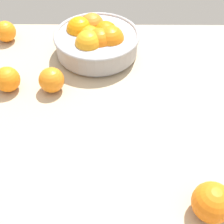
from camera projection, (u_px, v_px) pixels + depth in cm
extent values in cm
cube|color=tan|center=(128.00, 139.00, 80.15)|extent=(119.42, 103.12, 3.00)
cylinder|color=#99999E|center=(97.00, 53.00, 102.03)|extent=(23.35, 23.35, 1.20)
cylinder|color=#99999E|center=(97.00, 43.00, 99.48)|extent=(25.38, 25.38, 5.87)
torus|color=#99999E|center=(97.00, 35.00, 97.37)|extent=(26.58, 26.58, 1.20)
sphere|color=orange|center=(112.00, 38.00, 97.47)|extent=(7.39, 7.39, 7.39)
sphere|color=orange|center=(105.00, 34.00, 100.59)|extent=(8.18, 8.18, 8.18)
sphere|color=orange|center=(92.00, 25.00, 101.60)|extent=(7.75, 7.75, 7.75)
sphere|color=orange|center=(80.00, 30.00, 99.89)|extent=(8.31, 8.31, 8.31)
sphere|color=orange|center=(90.00, 38.00, 98.57)|extent=(7.77, 7.77, 7.77)
sphere|color=orange|center=(88.00, 44.00, 94.49)|extent=(8.04, 8.04, 8.04)
sphere|color=orange|center=(100.00, 42.00, 95.99)|extent=(8.14, 8.14, 8.14)
sphere|color=orange|center=(110.00, 40.00, 96.50)|extent=(8.52, 8.52, 8.52)
sphere|color=orange|center=(5.00, 32.00, 105.42)|extent=(6.85, 6.85, 6.85)
sphere|color=orange|center=(212.00, 202.00, 62.01)|extent=(8.12, 8.12, 8.12)
sphere|color=orange|center=(52.00, 80.00, 88.11)|extent=(7.14, 7.14, 7.14)
sphere|color=orange|center=(7.00, 79.00, 88.32)|extent=(7.11, 7.11, 7.11)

